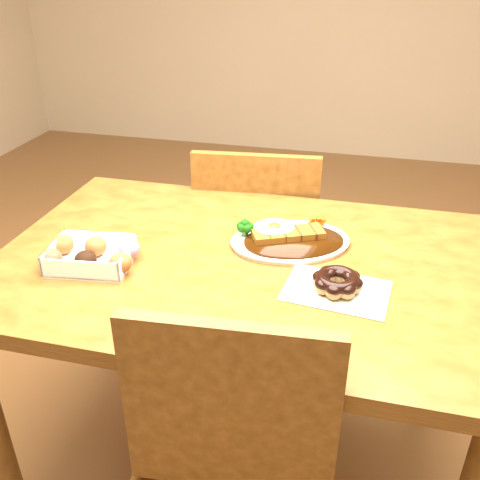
% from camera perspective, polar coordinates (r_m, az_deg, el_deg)
% --- Properties ---
extents(ground, '(6.00, 6.00, 0.00)m').
position_cam_1_polar(ground, '(1.81, 0.15, -22.93)').
color(ground, brown).
rests_on(ground, ground).
extents(table, '(1.20, 0.80, 0.75)m').
position_cam_1_polar(table, '(1.36, 0.18, -5.56)').
color(table, '#502F10').
rests_on(table, ground).
extents(chair_far, '(0.46, 0.46, 0.87)m').
position_cam_1_polar(chair_far, '(1.91, 1.96, -0.82)').
color(chair_far, '#502F10').
rests_on(chair_far, ground).
extents(katsu_curry_plate, '(0.35, 0.31, 0.06)m').
position_cam_1_polar(katsu_curry_plate, '(1.37, 5.15, 0.16)').
color(katsu_curry_plate, white).
rests_on(katsu_curry_plate, table).
extents(donut_box, '(0.23, 0.17, 0.05)m').
position_cam_1_polar(donut_box, '(1.32, -15.62, -1.50)').
color(donut_box, white).
rests_on(donut_box, table).
extents(pon_de_ring, '(0.24, 0.18, 0.04)m').
position_cam_1_polar(pon_de_ring, '(1.19, 10.33, -4.49)').
color(pon_de_ring, silver).
rests_on(pon_de_ring, table).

